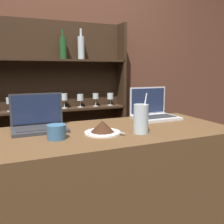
{
  "coord_description": "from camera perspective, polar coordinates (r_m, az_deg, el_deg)",
  "views": [
    {
      "loc": [
        -0.45,
        -0.97,
        1.38
      ],
      "look_at": [
        0.12,
        0.36,
        1.13
      ],
      "focal_mm": 40.0,
      "sensor_mm": 36.0,
      "label": 1
    }
  ],
  "objects": [
    {
      "name": "water_glass",
      "position": [
        1.37,
        6.63,
        -1.55
      ],
      "size": [
        0.08,
        0.08,
        0.22
      ],
      "color": "silver",
      "rests_on": "bar_counter"
    },
    {
      "name": "cake_plate",
      "position": [
        1.36,
        -2.18,
        -3.68
      ],
      "size": [
        0.2,
        0.2,
        0.07
      ],
      "color": "white",
      "rests_on": "bar_counter"
    },
    {
      "name": "back_shelf",
      "position": [
        2.45,
        -12.7,
        -0.61
      ],
      "size": [
        1.38,
        0.18,
        1.83
      ],
      "color": "#332114",
      "rests_on": "ground_plane"
    },
    {
      "name": "coffee_cup",
      "position": [
        1.29,
        -12.57,
        -4.45
      ],
      "size": [
        0.1,
        0.1,
        0.07
      ],
      "color": "#38668C",
      "rests_on": "bar_counter"
    },
    {
      "name": "laptop_far",
      "position": [
        1.82,
        9.38,
        0.09
      ],
      "size": [
        0.3,
        0.23,
        0.22
      ],
      "color": "silver",
      "rests_on": "bar_counter"
    },
    {
      "name": "back_wall",
      "position": [
        2.49,
        -12.98,
        8.83
      ],
      "size": [
        7.0,
        0.06,
        2.7
      ],
      "color": "brown",
      "rests_on": "ground_plane"
    },
    {
      "name": "bar_counter",
      "position": [
        1.62,
        -3.62,
        -22.51
      ],
      "size": [
        1.62,
        0.65,
        1.03
      ],
      "color": "brown",
      "rests_on": "ground_plane"
    },
    {
      "name": "laptop_near",
      "position": [
        1.5,
        -16.41,
        -2.22
      ],
      "size": [
        0.3,
        0.2,
        0.21
      ],
      "color": "#333338",
      "rests_on": "bar_counter"
    }
  ]
}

